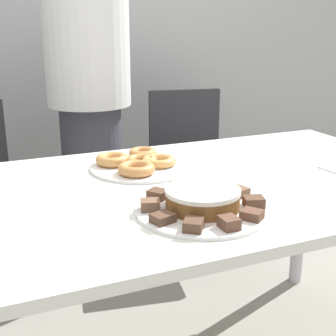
% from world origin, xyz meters
% --- Properties ---
extents(wall_back, '(8.00, 0.05, 2.60)m').
position_xyz_m(wall_back, '(0.00, 1.57, 1.30)').
color(wall_back, '#A8AAAD').
rests_on(wall_back, ground_plane).
extents(table, '(1.79, 0.93, 0.75)m').
position_xyz_m(table, '(0.00, 0.00, 0.67)').
color(table, silver).
rests_on(table, ground_plane).
extents(person_standing, '(0.39, 0.39, 1.70)m').
position_xyz_m(person_standing, '(-0.03, 0.92, 0.90)').
color(person_standing, '#383842').
rests_on(person_standing, ground_plane).
extents(office_chair_right, '(0.51, 0.51, 0.87)m').
position_xyz_m(office_chair_right, '(0.51, 0.93, 0.41)').
color(office_chair_right, black).
rests_on(office_chair_right, ground_plane).
extents(plate_cake, '(0.35, 0.35, 0.01)m').
position_xyz_m(plate_cake, '(-0.02, -0.22, 0.75)').
color(plate_cake, white).
rests_on(plate_cake, table).
extents(plate_donuts, '(0.35, 0.35, 0.01)m').
position_xyz_m(plate_donuts, '(-0.03, 0.21, 0.75)').
color(plate_donuts, white).
rests_on(plate_donuts, table).
extents(frosted_cake, '(0.20, 0.20, 0.05)m').
position_xyz_m(frosted_cake, '(-0.02, -0.22, 0.78)').
color(frosted_cake, brown).
rests_on(frosted_cake, plate_cake).
extents(lamington_0, '(0.07, 0.07, 0.03)m').
position_xyz_m(lamington_0, '(-0.10, -0.33, 0.77)').
color(lamington_0, '#513828').
rests_on(lamington_0, plate_cake).
extents(lamington_1, '(0.04, 0.05, 0.03)m').
position_xyz_m(lamington_1, '(-0.01, -0.36, 0.77)').
color(lamington_1, brown).
rests_on(lamington_1, plate_cake).
extents(lamington_2, '(0.07, 0.07, 0.02)m').
position_xyz_m(lamington_2, '(0.07, -0.33, 0.77)').
color(lamington_2, brown).
rests_on(lamington_2, plate_cake).
extents(lamington_3, '(0.06, 0.06, 0.03)m').
position_xyz_m(lamington_3, '(0.11, -0.26, 0.77)').
color(lamington_3, '#513828').
rests_on(lamington_3, plate_cake).
extents(lamington_4, '(0.07, 0.07, 0.02)m').
position_xyz_m(lamington_4, '(0.11, -0.18, 0.77)').
color(lamington_4, brown).
rests_on(lamington_4, plate_cake).
extents(lamington_5, '(0.06, 0.06, 0.03)m').
position_xyz_m(lamington_5, '(0.07, -0.11, 0.77)').
color(lamington_5, '#513828').
rests_on(lamington_5, plate_cake).
extents(lamington_6, '(0.05, 0.05, 0.03)m').
position_xyz_m(lamington_6, '(-0.02, -0.08, 0.77)').
color(lamington_6, brown).
rests_on(lamington_6, plate_cake).
extents(lamington_7, '(0.06, 0.07, 0.02)m').
position_xyz_m(lamington_7, '(-0.10, -0.11, 0.77)').
color(lamington_7, '#513828').
rests_on(lamington_7, plate_cake).
extents(lamington_8, '(0.06, 0.05, 0.03)m').
position_xyz_m(lamington_8, '(-0.14, -0.18, 0.77)').
color(lamington_8, brown).
rests_on(lamington_8, plate_cake).
extents(lamington_9, '(0.06, 0.06, 0.02)m').
position_xyz_m(lamington_9, '(-0.14, -0.26, 0.77)').
color(lamington_9, '#513828').
rests_on(lamington_9, plate_cake).
extents(donut_0, '(0.11, 0.11, 0.03)m').
position_xyz_m(donut_0, '(-0.03, 0.21, 0.77)').
color(donut_0, '#C68447').
rests_on(donut_0, plate_donuts).
extents(donut_1, '(0.12, 0.12, 0.03)m').
position_xyz_m(donut_1, '(-0.08, 0.12, 0.77)').
color(donut_1, '#C68447').
rests_on(donut_1, plate_donuts).
extents(donut_2, '(0.12, 0.12, 0.03)m').
position_xyz_m(donut_2, '(0.03, 0.18, 0.77)').
color(donut_2, tan).
rests_on(donut_2, plate_donuts).
extents(donut_3, '(0.10, 0.10, 0.03)m').
position_xyz_m(donut_3, '(0.01, 0.30, 0.77)').
color(donut_3, '#C68447').
rests_on(donut_3, plate_donuts).
extents(donut_4, '(0.11, 0.11, 0.03)m').
position_xyz_m(donut_4, '(-0.12, 0.25, 0.77)').
color(donut_4, '#D18E4C').
rests_on(donut_4, plate_donuts).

